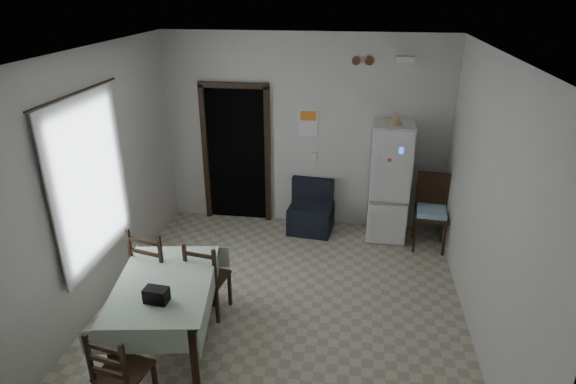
# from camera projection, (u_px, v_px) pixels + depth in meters

# --- Properties ---
(ground) EXTENTS (4.50, 4.50, 0.00)m
(ground) POSITION_uv_depth(u_px,v_px,m) (282.00, 305.00, 5.68)
(ground) COLOR #AFA78F
(ground) RESTS_ON ground
(ceiling) EXTENTS (4.20, 4.50, 0.02)m
(ceiling) POSITION_uv_depth(u_px,v_px,m) (280.00, 53.00, 4.53)
(ceiling) COLOR white
(ceiling) RESTS_ON ground
(wall_back) EXTENTS (4.20, 0.02, 2.90)m
(wall_back) POSITION_uv_depth(u_px,v_px,m) (305.00, 133.00, 7.15)
(wall_back) COLOR beige
(wall_back) RESTS_ON ground
(wall_front) EXTENTS (4.20, 0.02, 2.90)m
(wall_front) POSITION_uv_depth(u_px,v_px,m) (227.00, 334.00, 3.06)
(wall_front) COLOR beige
(wall_front) RESTS_ON ground
(wall_left) EXTENTS (0.02, 4.50, 2.90)m
(wall_left) POSITION_uv_depth(u_px,v_px,m) (96.00, 183.00, 5.38)
(wall_left) COLOR beige
(wall_left) RESTS_ON ground
(wall_right) EXTENTS (0.02, 4.50, 2.90)m
(wall_right) POSITION_uv_depth(u_px,v_px,m) (487.00, 205.00, 4.83)
(wall_right) COLOR beige
(wall_right) RESTS_ON ground
(doorway) EXTENTS (1.06, 0.52, 2.22)m
(doorway) POSITION_uv_depth(u_px,v_px,m) (240.00, 151.00, 7.62)
(doorway) COLOR black
(doorway) RESTS_ON ground
(window_recess) EXTENTS (0.10, 1.20, 1.60)m
(window_recess) POSITION_uv_depth(u_px,v_px,m) (81.00, 181.00, 5.16)
(window_recess) COLOR silver
(window_recess) RESTS_ON ground
(curtain) EXTENTS (0.02, 1.45, 1.85)m
(curtain) POSITION_uv_depth(u_px,v_px,m) (90.00, 181.00, 5.15)
(curtain) COLOR silver
(curtain) RESTS_ON ground
(curtain_rod) EXTENTS (0.02, 1.60, 0.02)m
(curtain_rod) POSITION_uv_depth(u_px,v_px,m) (76.00, 93.00, 4.77)
(curtain_rod) COLOR black
(curtain_rod) RESTS_ON ground
(calendar) EXTENTS (0.28, 0.02, 0.40)m
(calendar) POSITION_uv_depth(u_px,v_px,m) (308.00, 122.00, 7.06)
(calendar) COLOR white
(calendar) RESTS_ON ground
(calendar_image) EXTENTS (0.24, 0.01, 0.14)m
(calendar_image) POSITION_uv_depth(u_px,v_px,m) (308.00, 116.00, 7.02)
(calendar_image) COLOR orange
(calendar_image) RESTS_ON ground
(light_switch) EXTENTS (0.08, 0.02, 0.12)m
(light_switch) POSITION_uv_depth(u_px,v_px,m) (314.00, 156.00, 7.26)
(light_switch) COLOR beige
(light_switch) RESTS_ON ground
(vent_left) EXTENTS (0.12, 0.03, 0.12)m
(vent_left) POSITION_uv_depth(u_px,v_px,m) (356.00, 61.00, 6.61)
(vent_left) COLOR brown
(vent_left) RESTS_ON ground
(vent_right) EXTENTS (0.12, 0.03, 0.12)m
(vent_right) POSITION_uv_depth(u_px,v_px,m) (369.00, 61.00, 6.59)
(vent_right) COLOR brown
(vent_right) RESTS_ON ground
(emergency_light) EXTENTS (0.25, 0.07, 0.09)m
(emergency_light) POSITION_uv_depth(u_px,v_px,m) (405.00, 60.00, 6.49)
(emergency_light) COLOR white
(emergency_light) RESTS_ON ground
(fridge) EXTENTS (0.58, 0.58, 1.74)m
(fridge) POSITION_uv_depth(u_px,v_px,m) (389.00, 182.00, 6.92)
(fridge) COLOR silver
(fridge) RESTS_ON ground
(tan_cone) EXTENTS (0.21, 0.21, 0.17)m
(tan_cone) POSITION_uv_depth(u_px,v_px,m) (395.00, 118.00, 6.50)
(tan_cone) COLOR tan
(tan_cone) RESTS_ON fridge
(navy_seat) EXTENTS (0.70, 0.68, 0.77)m
(navy_seat) POSITION_uv_depth(u_px,v_px,m) (311.00, 208.00, 7.26)
(navy_seat) COLOR black
(navy_seat) RESTS_ON ground
(corner_chair) EXTENTS (0.50, 0.50, 1.07)m
(corner_chair) POSITION_uv_depth(u_px,v_px,m) (431.00, 213.00, 6.74)
(corner_chair) COLOR black
(corner_chair) RESTS_ON ground
(dining_table) EXTENTS (1.16, 1.57, 0.75)m
(dining_table) POSITION_uv_depth(u_px,v_px,m) (167.00, 313.00, 4.97)
(dining_table) COLOR #ACC3A7
(dining_table) RESTS_ON ground
(black_bag) EXTENTS (0.23, 0.15, 0.15)m
(black_bag) POSITION_uv_depth(u_px,v_px,m) (156.00, 295.00, 4.50)
(black_bag) COLOR black
(black_bag) RESTS_ON dining_table
(dining_chair_far_left) EXTENTS (0.55, 0.55, 1.08)m
(dining_chair_far_left) POSITION_uv_depth(u_px,v_px,m) (159.00, 266.00, 5.48)
(dining_chair_far_left) COLOR black
(dining_chair_far_left) RESTS_ON ground
(dining_chair_far_right) EXTENTS (0.46, 0.46, 0.94)m
(dining_chair_far_right) POSITION_uv_depth(u_px,v_px,m) (208.00, 276.00, 5.41)
(dining_chair_far_right) COLOR black
(dining_chair_far_right) RESTS_ON ground
(dining_chair_near_head) EXTENTS (0.46, 0.46, 0.93)m
(dining_chair_near_head) POSITION_uv_depth(u_px,v_px,m) (123.00, 370.00, 4.11)
(dining_chair_near_head) COLOR black
(dining_chair_near_head) RESTS_ON ground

